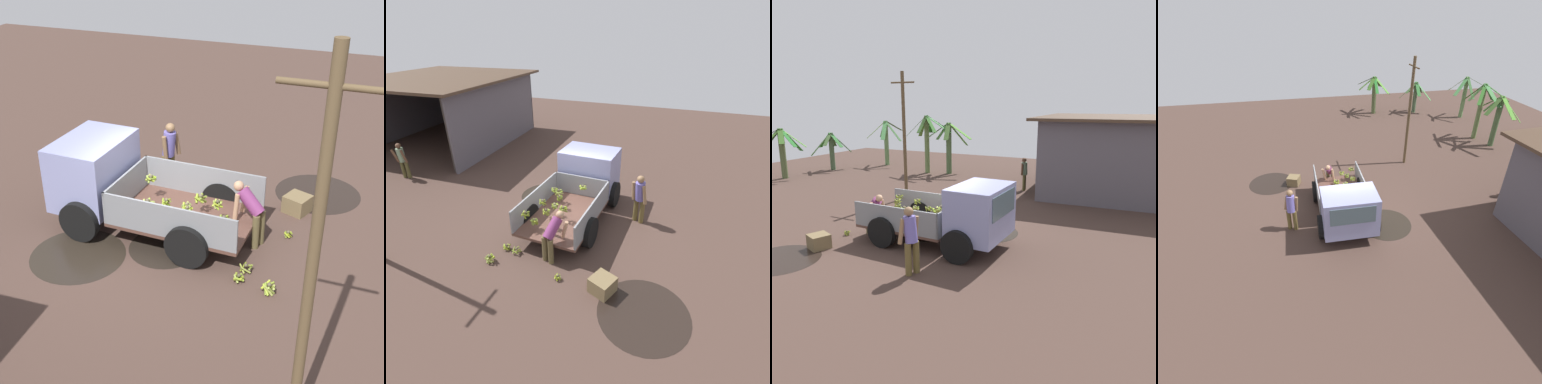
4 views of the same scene
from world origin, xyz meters
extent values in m
plane|color=#46332B|center=(0.00, 0.00, 0.00)|extent=(36.00, 36.00, 0.00)
cylinder|color=black|center=(1.13, 1.31, 0.00)|extent=(1.99, 1.99, 0.01)
cylinder|color=black|center=(-0.44, 0.40, 0.00)|extent=(1.54, 1.54, 0.01)
cylinder|color=black|center=(-3.08, -3.17, 0.00)|extent=(2.11, 2.11, 0.01)
cube|color=brown|center=(-0.70, -0.21, 0.49)|extent=(2.97, 2.06, 0.08)
cube|color=gray|center=(-0.67, 0.75, 0.90)|extent=(2.91, 0.13, 0.72)
cube|color=gray|center=(-0.72, -1.18, 0.90)|extent=(2.91, 0.13, 0.72)
cube|color=gray|center=(0.73, -0.25, 0.90)|extent=(0.10, 1.98, 0.72)
cube|color=#898EC1|center=(1.55, -0.27, 1.19)|extent=(1.41, 1.98, 1.47)
cube|color=#4C606B|center=(2.24, -0.29, 1.48)|extent=(0.07, 1.56, 0.65)
cylinder|color=black|center=(1.38, 0.76, 0.45)|extent=(0.91, 0.24, 0.91)
cylinder|color=black|center=(1.32, -1.29, 0.45)|extent=(0.91, 0.24, 0.91)
cylinder|color=black|center=(-1.11, 0.82, 0.45)|extent=(0.91, 0.24, 0.91)
cylinder|color=black|center=(-1.16, -1.22, 0.45)|extent=(0.91, 0.24, 0.91)
sphere|color=brown|center=(-0.99, -0.31, 1.00)|extent=(0.08, 0.08, 0.08)
cylinder|color=olive|center=(-0.93, -0.36, 0.93)|extent=(0.18, 0.18, 0.17)
cylinder|color=olive|center=(-0.91, -0.29, 0.93)|extent=(0.11, 0.21, 0.17)
cylinder|color=olive|center=(-0.98, -0.22, 0.94)|extent=(0.22, 0.06, 0.14)
cylinder|color=olive|center=(-1.05, -0.28, 0.92)|extent=(0.13, 0.20, 0.18)
cylinder|color=olive|center=(-1.03, -0.38, 0.93)|extent=(0.20, 0.15, 0.17)
sphere|color=brown|center=(-1.67, 0.30, 0.85)|extent=(0.08, 0.08, 0.08)
cylinder|color=olive|center=(-1.63, 0.34, 0.78)|extent=(0.14, 0.15, 0.16)
cylinder|color=olive|center=(-1.67, 0.36, 0.78)|extent=(0.17, 0.06, 0.17)
cylinder|color=#93A943|center=(-1.72, 0.34, 0.78)|extent=(0.14, 0.15, 0.16)
cylinder|color=olive|center=(-1.75, 0.31, 0.81)|extent=(0.07, 0.20, 0.11)
cylinder|color=olive|center=(-1.71, 0.26, 0.77)|extent=(0.14, 0.14, 0.17)
cylinder|color=olive|center=(-1.68, 0.24, 0.78)|extent=(0.16, 0.06, 0.17)
cylinder|color=olive|center=(-1.63, 0.24, 0.79)|extent=(0.16, 0.15, 0.15)
cylinder|color=olive|center=(-1.62, 0.29, 0.78)|extent=(0.05, 0.16, 0.17)
sphere|color=brown|center=(-0.96, 0.38, 1.08)|extent=(0.08, 0.08, 0.08)
cylinder|color=olive|center=(-1.02, 0.38, 1.01)|extent=(0.05, 0.17, 0.15)
cylinder|color=olive|center=(-0.99, 0.33, 1.01)|extent=(0.17, 0.12, 0.15)
cylinder|color=olive|center=(-0.90, 0.34, 1.02)|extent=(0.14, 0.16, 0.15)
cylinder|color=olive|center=(-0.90, 0.41, 1.01)|extent=(0.12, 0.17, 0.15)
cylinder|color=#8CA226|center=(-0.99, 0.46, 1.04)|extent=(0.19, 0.11, 0.11)
sphere|color=brown|center=(-0.36, 0.09, 0.98)|extent=(0.07, 0.07, 0.07)
cylinder|color=#9BAD2D|center=(-0.34, 0.14, 0.91)|extent=(0.15, 0.09, 0.15)
cylinder|color=#607B19|center=(-0.40, 0.14, 0.92)|extent=(0.14, 0.11, 0.15)
cylinder|color=#5D7618|center=(-0.41, 0.10, 0.91)|extent=(0.06, 0.14, 0.16)
cylinder|color=olive|center=(-0.42, 0.04, 0.93)|extent=(0.14, 0.15, 0.11)
cylinder|color=olive|center=(-0.35, 0.02, 0.94)|extent=(0.18, 0.07, 0.11)
cylinder|color=olive|center=(-0.32, 0.06, 0.92)|extent=(0.11, 0.15, 0.15)
cylinder|color=olive|center=(-0.30, 0.11, 0.93)|extent=(0.09, 0.17, 0.11)
sphere|color=brown|center=(-0.81, 0.05, 0.95)|extent=(0.08, 0.08, 0.08)
cylinder|color=#98A544|center=(-0.75, 0.00, 0.90)|extent=(0.14, 0.17, 0.11)
cylinder|color=#8FA42E|center=(-0.74, 0.07, 0.90)|extent=(0.09, 0.19, 0.11)
cylinder|color=olive|center=(-0.80, 0.11, 0.89)|extent=(0.18, 0.09, 0.14)
cylinder|color=#9AB12C|center=(-0.86, 0.08, 0.88)|extent=(0.14, 0.15, 0.16)
cylinder|color=#91A542|center=(-0.88, 0.03, 0.89)|extent=(0.08, 0.18, 0.13)
cylinder|color=olive|center=(-0.82, 0.00, 0.88)|extent=(0.15, 0.07, 0.17)
sphere|color=brown|center=(0.25, -0.48, 1.16)|extent=(0.09, 0.09, 0.09)
cylinder|color=olive|center=(0.18, -0.45, 1.11)|extent=(0.12, 0.19, 0.12)
cylinder|color=#8AB025|center=(0.20, -0.54, 1.11)|extent=(0.18, 0.16, 0.12)
cylinder|color=olive|center=(0.26, -0.53, 1.08)|extent=(0.15, 0.08, 0.18)
cylinder|color=olive|center=(0.32, -0.49, 1.11)|extent=(0.09, 0.19, 0.13)
cylinder|color=#859D41|center=(0.30, -0.44, 1.09)|extent=(0.15, 0.16, 0.16)
cylinder|color=olive|center=(0.22, -0.41, 1.11)|extent=(0.19, 0.12, 0.13)
sphere|color=#49422F|center=(-1.47, 0.01, 1.12)|extent=(0.08, 0.08, 0.08)
cylinder|color=#9FB03A|center=(-1.39, 0.00, 1.07)|extent=(0.06, 0.19, 0.12)
cylinder|color=olive|center=(-1.42, 0.05, 1.06)|extent=(0.13, 0.16, 0.15)
cylinder|color=#83A326|center=(-1.46, 0.06, 1.05)|extent=(0.16, 0.08, 0.17)
cylinder|color=#97A726|center=(-1.51, 0.07, 1.07)|extent=(0.18, 0.12, 0.12)
cylinder|color=olive|center=(-1.53, 0.02, 1.06)|extent=(0.07, 0.17, 0.15)
cylinder|color=olive|center=(-1.51, -0.02, 1.04)|extent=(0.11, 0.14, 0.17)
cylinder|color=olive|center=(-1.48, -0.05, 1.05)|extent=(0.16, 0.06, 0.16)
cylinder|color=olive|center=(-1.43, -0.04, 1.06)|extent=(0.16, 0.14, 0.14)
sphere|color=brown|center=(-1.77, 0.52, 1.10)|extent=(0.09, 0.09, 0.09)
cylinder|color=olive|center=(-1.74, 0.45, 1.05)|extent=(0.20, 0.11, 0.13)
cylinder|color=olive|center=(-1.69, 0.53, 1.05)|extent=(0.06, 0.20, 0.13)
cylinder|color=#99A833|center=(-1.77, 0.60, 1.06)|extent=(0.20, 0.05, 0.12)
cylinder|color=olive|center=(-1.82, 0.54, 1.02)|extent=(0.09, 0.16, 0.19)
cylinder|color=olive|center=(-1.83, 0.46, 1.06)|extent=(0.17, 0.18, 0.12)
sphere|color=brown|center=(-0.02, 0.27, 0.99)|extent=(0.09, 0.09, 0.09)
cylinder|color=#90AF37|center=(0.04, 0.21, 0.91)|extent=(0.18, 0.18, 0.17)
cylinder|color=#99AC49|center=(0.05, 0.30, 0.91)|extent=(0.12, 0.20, 0.19)
cylinder|color=olive|center=(-0.03, 0.35, 0.92)|extent=(0.22, 0.08, 0.17)
cylinder|color=#99AD3F|center=(-0.10, 0.28, 0.92)|extent=(0.07, 0.22, 0.16)
cylinder|color=#99AB49|center=(-0.08, 0.19, 0.93)|extent=(0.21, 0.17, 0.13)
sphere|color=brown|center=(0.00, 0.44, 1.01)|extent=(0.07, 0.07, 0.07)
cylinder|color=olive|center=(0.04, 0.46, 0.94)|extent=(0.08, 0.13, 0.16)
cylinder|color=#8BA539|center=(0.03, 0.49, 0.96)|extent=(0.15, 0.11, 0.14)
cylinder|color=olive|center=(-0.03, 0.50, 0.98)|extent=(0.17, 0.11, 0.10)
cylinder|color=#83A32C|center=(-0.05, 0.46, 0.96)|extent=(0.10, 0.16, 0.13)
cylinder|color=olive|center=(-0.04, 0.43, 0.95)|extent=(0.08, 0.14, 0.16)
cylinder|color=olive|center=(-0.02, 0.40, 0.95)|extent=(0.14, 0.10, 0.15)
cylinder|color=olive|center=(0.02, 0.39, 0.96)|extent=(0.16, 0.09, 0.14)
cylinder|color=#92AA2A|center=(0.07, 0.42, 0.97)|extent=(0.09, 0.17, 0.11)
cube|color=#58525A|center=(8.93, 9.52, 1.70)|extent=(0.42, 6.62, 3.40)
cube|color=#58525A|center=(4.97, 12.60, 1.70)|extent=(7.70, 0.47, 3.40)
cube|color=#58525A|center=(5.28, 6.08, 1.70)|extent=(7.70, 0.47, 3.40)
cube|color=#453223|center=(5.13, 9.34, 3.46)|extent=(8.86, 7.83, 0.12)
cylinder|color=#3F3833|center=(1.62, 6.10, 1.70)|extent=(0.16, 0.16, 3.40)
cylinder|color=brown|center=(0.58, -2.43, 0.41)|extent=(0.21, 0.21, 0.83)
cylinder|color=brown|center=(0.66, -2.21, 0.41)|extent=(0.21, 0.21, 0.83)
cylinder|color=#6B61B5|center=(0.59, -2.30, 1.15)|extent=(0.46, 0.42, 0.68)
sphere|color=#8C6746|center=(0.54, -2.29, 1.59)|extent=(0.23, 0.23, 0.23)
cylinder|color=#8C6746|center=(0.43, -2.47, 1.12)|extent=(0.18, 0.24, 0.62)
cylinder|color=#8C6746|center=(0.61, -2.09, 1.11)|extent=(0.16, 0.19, 0.62)
cylinder|color=brown|center=(-2.22, -0.28, 0.39)|extent=(0.19, 0.19, 0.78)
cylinder|color=brown|center=(-2.29, -0.49, 0.39)|extent=(0.19, 0.19, 0.78)
cylinder|color=#752F62|center=(-2.04, -0.46, 0.98)|extent=(0.70, 0.47, 0.62)
sphere|color=tan|center=(-1.74, -0.55, 1.26)|extent=(0.22, 0.22, 0.22)
cylinder|color=tan|center=(-1.76, -0.34, 0.87)|extent=(0.15, 0.19, 0.58)
cylinder|color=tan|center=(-1.84, -0.72, 0.88)|extent=(0.17, 0.27, 0.58)
cylinder|color=brown|center=(0.42, 7.59, 0.38)|extent=(0.18, 0.18, 0.76)
cylinder|color=brown|center=(0.38, 7.80, 0.38)|extent=(0.18, 0.18, 0.76)
cylinder|color=gray|center=(0.38, 7.69, 1.06)|extent=(0.36, 0.34, 0.61)
sphere|color=brown|center=(0.36, 7.68, 1.46)|extent=(0.22, 0.22, 0.22)
cylinder|color=brown|center=(0.33, 7.48, 1.04)|extent=(0.15, 0.26, 0.57)
cylinder|color=brown|center=(0.24, 7.85, 1.04)|extent=(0.16, 0.30, 0.56)
sphere|color=#49422F|center=(-2.24, 0.96, 0.15)|extent=(0.08, 0.08, 0.08)
cylinder|color=olive|center=(-2.20, 1.00, 0.09)|extent=(0.15, 0.14, 0.14)
cylinder|color=#90AE2E|center=(-2.27, 1.02, 0.11)|extent=(0.17, 0.12, 0.11)
cylinder|color=#909E25|center=(-2.31, 0.96, 0.10)|extent=(0.06, 0.17, 0.12)
cylinder|color=olive|center=(-2.27, 0.92, 0.08)|extent=(0.14, 0.13, 0.16)
cylinder|color=olive|center=(-2.22, 0.90, 0.09)|extent=(0.16, 0.10, 0.14)
cylinder|color=olive|center=(-2.17, 0.96, 0.11)|extent=(0.05, 0.18, 0.10)
sphere|color=brown|center=(-2.28, 0.61, 0.16)|extent=(0.08, 0.08, 0.08)
cylinder|color=#627217|center=(-2.22, 0.57, 0.09)|extent=(0.12, 0.18, 0.17)
cylinder|color=olive|center=(-2.22, 0.66, 0.10)|extent=(0.17, 0.17, 0.14)
cylinder|color=olive|center=(-2.30, 0.69, 0.10)|extent=(0.21, 0.08, 0.14)
cylinder|color=olive|center=(-2.37, 0.60, 0.11)|extent=(0.04, 0.21, 0.12)
cylinder|color=olive|center=(-2.31, 0.53, 0.10)|extent=(0.21, 0.10, 0.13)
sphere|color=brown|center=(-2.87, 1.10, 0.21)|extent=(0.08, 0.08, 0.08)
cylinder|color=#94A342|center=(-2.95, 1.08, 0.14)|extent=(0.08, 0.23, 0.16)
cylinder|color=#939E42|center=(-2.90, 1.05, 0.11)|extent=(0.17, 0.13, 0.22)
cylinder|color=olive|center=(-2.84, 1.01, 0.14)|extent=(0.23, 0.11, 0.15)
cylinder|color=#9FAC2C|center=(-2.78, 1.05, 0.15)|extent=(0.16, 0.22, 0.14)
cylinder|color=olive|center=(-2.81, 1.11, 0.11)|extent=(0.10, 0.18, 0.22)
cylinder|color=#94AC32|center=(-2.82, 1.15, 0.12)|extent=(0.18, 0.17, 0.19)
cylinder|color=#9FAA4B|center=(-2.87, 1.16, 0.11)|extent=(0.18, 0.07, 0.21)
cylinder|color=#90A740|center=(-2.92, 1.14, 0.11)|extent=(0.15, 0.17, 0.21)
sphere|color=brown|center=(-2.80, -0.93, 0.13)|extent=(0.07, 0.07, 0.07)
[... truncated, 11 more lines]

